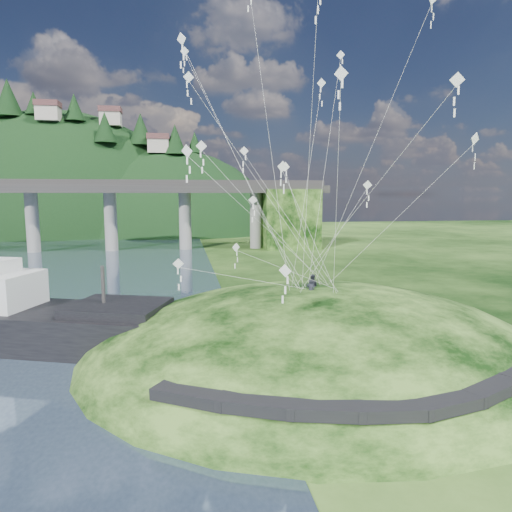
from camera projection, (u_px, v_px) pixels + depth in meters
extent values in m
plane|color=black|center=(212.00, 371.00, 31.03)|extent=(320.00, 320.00, 0.00)
ellipsoid|color=black|center=(317.00, 373.00, 34.47)|extent=(36.00, 32.00, 13.00)
cube|color=black|center=(193.00, 394.00, 22.69)|extent=(4.32, 3.62, 0.71)
cube|color=black|center=(258.00, 404.00, 21.55)|extent=(4.10, 2.97, 0.61)
cube|color=black|center=(325.00, 409.00, 21.06)|extent=(3.85, 2.37, 0.62)
cube|color=black|center=(390.00, 409.00, 21.11)|extent=(3.62, 1.83, 0.66)
cube|color=black|center=(447.00, 402.00, 21.78)|extent=(3.82, 2.27, 0.68)
cube|color=black|center=(491.00, 388.00, 23.18)|extent=(4.11, 2.97, 0.71)
cylinder|color=gray|center=(32.00, 221.00, 93.45)|extent=(2.60, 2.60, 13.00)
cylinder|color=gray|center=(111.00, 220.00, 95.94)|extent=(2.60, 2.60, 13.00)
cylinder|color=gray|center=(185.00, 220.00, 98.44)|extent=(2.60, 2.60, 13.00)
cylinder|color=gray|center=(256.00, 219.00, 100.93)|extent=(2.60, 2.60, 13.00)
cube|color=black|center=(289.00, 219.00, 102.14)|extent=(12.00, 11.00, 13.00)
ellipsoid|color=black|center=(63.00, 250.00, 148.60)|extent=(96.00, 68.00, 88.00)
ellipsoid|color=black|center=(172.00, 263.00, 146.94)|extent=(76.00, 56.00, 72.00)
cone|color=black|center=(8.00, 98.00, 129.81)|extent=(8.01, 8.01, 10.54)
cone|color=black|center=(34.00, 103.00, 130.57)|extent=(4.97, 4.97, 6.54)
cone|color=black|center=(74.00, 107.00, 130.60)|extent=(5.83, 5.83, 7.67)
cone|color=black|center=(105.00, 127.00, 128.01)|extent=(6.47, 6.47, 8.51)
cone|color=black|center=(141.00, 129.00, 136.16)|extent=(7.13, 7.13, 9.38)
cone|color=black|center=(175.00, 139.00, 133.39)|extent=(6.56, 6.56, 8.63)
cone|color=black|center=(195.00, 142.00, 139.83)|extent=(4.88, 4.88, 6.42)
cube|color=beige|center=(48.00, 114.00, 127.86)|extent=(6.00, 5.00, 4.00)
cube|color=brown|center=(48.00, 104.00, 127.50)|extent=(6.40, 5.40, 1.60)
cube|color=beige|center=(111.00, 119.00, 136.31)|extent=(6.00, 5.00, 4.00)
cube|color=brown|center=(110.00, 110.00, 135.95)|extent=(6.40, 5.40, 1.60)
cube|color=beige|center=(158.00, 146.00, 133.82)|extent=(6.00, 5.00, 4.00)
cube|color=brown|center=(158.00, 137.00, 133.45)|extent=(6.40, 5.40, 1.60)
cube|color=black|center=(25.00, 326.00, 36.35)|extent=(26.11, 14.77, 2.98)
cube|color=black|center=(118.00, 308.00, 34.75)|extent=(8.39, 7.68, 0.69)
cylinder|color=#2D2B2B|center=(103.00, 288.00, 34.74)|extent=(0.28, 0.28, 3.44)
cube|color=#3D2A19|center=(113.00, 338.00, 36.82)|extent=(12.38, 5.33, 0.31)
cylinder|color=#3D2A19|center=(41.00, 350.00, 34.58)|extent=(0.26, 0.26, 0.88)
cylinder|color=#3D2A19|center=(78.00, 345.00, 35.71)|extent=(0.26, 0.26, 0.88)
cylinder|color=#3D2A19|center=(113.00, 341.00, 36.85)|extent=(0.26, 0.26, 0.88)
cylinder|color=#3D2A19|center=(146.00, 336.00, 37.98)|extent=(0.26, 0.26, 0.88)
cylinder|color=#3D2A19|center=(177.00, 332.00, 39.12)|extent=(0.26, 0.26, 0.88)
imported|color=#252632|center=(311.00, 279.00, 33.19)|extent=(0.66, 0.57, 1.53)
imported|color=#252632|center=(312.00, 274.00, 34.60)|extent=(1.12, 1.04, 1.83)
cube|color=white|center=(318.00, 1.00, 27.48)|extent=(0.11, 0.06, 0.47)
cube|color=white|center=(318.00, 11.00, 27.56)|extent=(0.11, 0.06, 0.47)
cube|color=white|center=(318.00, 21.00, 27.64)|extent=(0.11, 0.06, 0.47)
cube|color=white|center=(189.00, 77.00, 28.43)|extent=(0.68, 0.19, 0.66)
cube|color=white|center=(189.00, 85.00, 28.49)|extent=(0.09, 0.04, 0.39)
cube|color=white|center=(189.00, 93.00, 28.56)|extent=(0.09, 0.04, 0.39)
cube|color=white|center=(189.00, 101.00, 28.62)|extent=(0.09, 0.04, 0.39)
cube|color=white|center=(282.00, 167.00, 29.84)|extent=(0.71, 0.24, 0.72)
cube|color=white|center=(282.00, 175.00, 29.91)|extent=(0.09, 0.06, 0.42)
cube|color=white|center=(282.00, 183.00, 29.98)|extent=(0.09, 0.06, 0.42)
cube|color=white|center=(282.00, 190.00, 30.05)|extent=(0.09, 0.06, 0.42)
cube|color=white|center=(321.00, 83.00, 36.89)|extent=(0.64, 0.45, 0.74)
cube|color=white|center=(321.00, 90.00, 36.96)|extent=(0.10, 0.05, 0.43)
cube|color=white|center=(321.00, 97.00, 37.03)|extent=(0.10, 0.05, 0.43)
cube|color=white|center=(321.00, 103.00, 37.10)|extent=(0.10, 0.05, 0.43)
cube|color=white|center=(253.00, 200.00, 41.97)|extent=(0.85, 0.30, 0.82)
cube|color=white|center=(253.00, 207.00, 42.05)|extent=(0.11, 0.06, 0.49)
cube|color=white|center=(253.00, 213.00, 42.13)|extent=(0.11, 0.06, 0.49)
cube|color=white|center=(253.00, 220.00, 42.21)|extent=(0.11, 0.06, 0.49)
cube|color=white|center=(285.00, 167.00, 41.08)|extent=(0.84, 0.21, 0.84)
cube|color=white|center=(285.00, 173.00, 41.16)|extent=(0.11, 0.06, 0.49)
cube|color=white|center=(285.00, 180.00, 41.24)|extent=(0.11, 0.06, 0.49)
cube|color=white|center=(285.00, 187.00, 41.32)|extent=(0.11, 0.06, 0.49)
cube|color=white|center=(244.00, 151.00, 39.99)|extent=(0.78, 0.23, 0.79)
cube|color=white|center=(244.00, 157.00, 40.06)|extent=(0.10, 0.03, 0.46)
cube|color=white|center=(244.00, 164.00, 40.14)|extent=(0.10, 0.03, 0.46)
cube|color=white|center=(244.00, 170.00, 40.21)|extent=(0.10, 0.03, 0.46)
cube|color=white|center=(181.00, 39.00, 33.85)|extent=(0.68, 0.63, 0.86)
cube|color=white|center=(182.00, 48.00, 33.94)|extent=(0.11, 0.07, 0.51)
cube|color=white|center=(182.00, 57.00, 34.02)|extent=(0.11, 0.07, 0.51)
cube|color=white|center=(182.00, 65.00, 34.10)|extent=(0.11, 0.07, 0.51)
cube|color=white|center=(432.00, 7.00, 30.73)|extent=(0.10, 0.07, 0.48)
cube|color=white|center=(432.00, 17.00, 30.81)|extent=(0.10, 0.07, 0.48)
cube|color=white|center=(431.00, 26.00, 30.88)|extent=(0.10, 0.07, 0.48)
cube|color=white|center=(341.00, 55.00, 36.09)|extent=(0.59, 0.40, 0.66)
cube|color=white|center=(340.00, 61.00, 36.15)|extent=(0.09, 0.04, 0.39)
cube|color=white|center=(340.00, 68.00, 36.22)|extent=(0.09, 0.04, 0.39)
cube|color=white|center=(340.00, 74.00, 36.28)|extent=(0.09, 0.04, 0.39)
cube|color=white|center=(368.00, 185.00, 38.56)|extent=(0.79, 0.24, 0.77)
cube|color=white|center=(367.00, 192.00, 38.63)|extent=(0.10, 0.03, 0.46)
cube|color=white|center=(367.00, 198.00, 38.71)|extent=(0.10, 0.03, 0.46)
cube|color=white|center=(367.00, 205.00, 38.78)|extent=(0.10, 0.03, 0.46)
cube|color=white|center=(201.00, 146.00, 36.30)|extent=(0.89, 0.24, 0.88)
cube|color=white|center=(201.00, 154.00, 36.38)|extent=(0.12, 0.03, 0.52)
cube|color=white|center=(202.00, 162.00, 36.47)|extent=(0.12, 0.03, 0.52)
cube|color=white|center=(202.00, 170.00, 36.55)|extent=(0.12, 0.03, 0.52)
cube|color=white|center=(341.00, 73.00, 25.64)|extent=(0.66, 0.56, 0.80)
cube|color=white|center=(341.00, 84.00, 25.72)|extent=(0.11, 0.06, 0.48)
cube|color=white|center=(341.00, 95.00, 25.80)|extent=(0.11, 0.06, 0.48)
cube|color=white|center=(340.00, 106.00, 25.88)|extent=(0.11, 0.06, 0.48)
cube|color=white|center=(457.00, 80.00, 25.25)|extent=(0.79, 0.34, 0.82)
cube|color=white|center=(457.00, 91.00, 25.32)|extent=(0.11, 0.04, 0.48)
cube|color=white|center=(456.00, 102.00, 25.40)|extent=(0.11, 0.04, 0.48)
cube|color=white|center=(455.00, 112.00, 25.48)|extent=(0.11, 0.04, 0.48)
cube|color=white|center=(236.00, 247.00, 37.86)|extent=(0.67, 0.36, 0.72)
cube|color=white|center=(236.00, 253.00, 37.93)|extent=(0.09, 0.07, 0.42)
cube|color=white|center=(236.00, 260.00, 38.00)|extent=(0.09, 0.07, 0.42)
cube|color=white|center=(236.00, 266.00, 38.07)|extent=(0.09, 0.07, 0.42)
cube|color=white|center=(249.00, 2.00, 31.20)|extent=(0.10, 0.03, 0.42)
cube|color=white|center=(249.00, 10.00, 31.27)|extent=(0.10, 0.03, 0.42)
cube|color=white|center=(285.00, 271.00, 25.78)|extent=(0.61, 0.54, 0.77)
cube|color=white|center=(285.00, 280.00, 25.85)|extent=(0.10, 0.07, 0.45)
cube|color=white|center=(285.00, 290.00, 25.92)|extent=(0.10, 0.07, 0.45)
cube|color=white|center=(285.00, 299.00, 26.00)|extent=(0.10, 0.07, 0.45)
cube|color=white|center=(187.00, 151.00, 27.19)|extent=(0.65, 0.48, 0.75)
cube|color=white|center=(187.00, 160.00, 27.26)|extent=(0.10, 0.05, 0.45)
cube|color=white|center=(187.00, 170.00, 27.34)|extent=(0.10, 0.05, 0.45)
cube|color=white|center=(187.00, 179.00, 27.41)|extent=(0.10, 0.05, 0.45)
cube|color=white|center=(178.00, 264.00, 30.56)|extent=(0.75, 0.21, 0.73)
cube|color=white|center=(178.00, 271.00, 30.63)|extent=(0.10, 0.05, 0.43)
cube|color=white|center=(179.00, 279.00, 30.71)|extent=(0.10, 0.05, 0.43)
cube|color=white|center=(179.00, 287.00, 30.78)|extent=(0.10, 0.05, 0.43)
cube|color=white|center=(185.00, 51.00, 38.60)|extent=(0.73, 0.22, 0.72)
cube|color=white|center=(185.00, 58.00, 38.67)|extent=(0.10, 0.02, 0.43)
cube|color=white|center=(185.00, 64.00, 38.75)|extent=(0.10, 0.02, 0.43)
cube|color=white|center=(185.00, 71.00, 38.82)|extent=(0.10, 0.02, 0.43)
cube|color=white|center=(475.00, 139.00, 30.83)|extent=(0.79, 0.39, 0.84)
cube|color=white|center=(474.00, 148.00, 30.91)|extent=(0.10, 0.08, 0.49)
cube|color=white|center=(474.00, 157.00, 30.99)|extent=(0.10, 0.08, 0.49)
cube|color=white|center=(473.00, 166.00, 31.07)|extent=(0.10, 0.08, 0.49)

